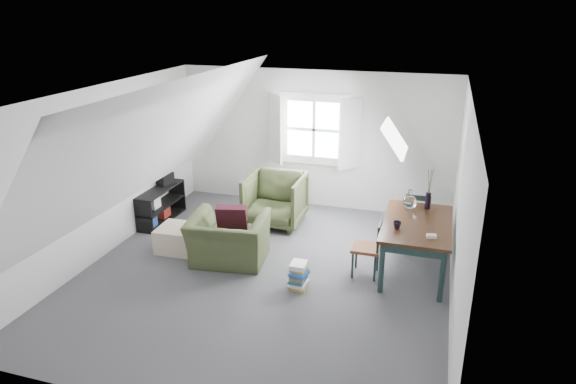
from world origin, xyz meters
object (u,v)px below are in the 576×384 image
(armchair_far, at_px, (275,223))
(magazine_stack, at_px, (299,276))
(armchair_near, at_px, (230,261))
(dining_chair_far, at_px, (417,218))
(dining_table, at_px, (417,229))
(media_shelf, at_px, (159,207))
(dining_chair_near, at_px, (368,247))
(ottoman, at_px, (178,238))

(armchair_far, xyz_separation_m, magazine_stack, (0.97, -1.94, 0.18))
(armchair_near, height_order, magazine_stack, magazine_stack)
(dining_chair_far, bearing_deg, dining_table, 92.52)
(armchair_near, relative_size, media_shelf, 0.94)
(armchair_near, distance_m, media_shelf, 2.05)
(armchair_near, xyz_separation_m, dining_chair_near, (2.00, 0.20, 0.42))
(dining_chair_near, bearing_deg, media_shelf, -123.68)
(armchair_near, distance_m, magazine_stack, 1.27)
(armchair_near, bearing_deg, armchair_far, -105.21)
(armchair_far, xyz_separation_m, dining_chair_far, (2.36, -0.15, 0.46))
(dining_chair_far, distance_m, media_shelf, 4.34)
(dining_table, bearing_deg, dining_chair_near, -161.09)
(ottoman, distance_m, dining_chair_far, 3.70)
(ottoman, bearing_deg, media_shelf, 133.50)
(magazine_stack, bearing_deg, ottoman, 165.21)
(dining_chair_near, bearing_deg, magazine_stack, -74.21)
(armchair_far, xyz_separation_m, dining_chair_near, (1.79, -1.31, 0.42))
(dining_chair_far, relative_size, dining_chair_near, 1.10)
(dining_chair_far, height_order, magazine_stack, dining_chair_far)
(dining_table, distance_m, dining_chair_far, 0.92)
(armchair_far, distance_m, magazine_stack, 2.17)
(dining_table, bearing_deg, magazine_stack, -152.71)
(dining_table, bearing_deg, dining_chair_far, 88.31)
(media_shelf, bearing_deg, ottoman, -42.51)
(dining_table, relative_size, media_shelf, 1.33)
(dining_chair_near, bearing_deg, dining_table, 91.98)
(dining_table, xyz_separation_m, media_shelf, (-4.37, 0.56, -0.40))
(magazine_stack, bearing_deg, dining_chair_near, 37.11)
(armchair_far, xyz_separation_m, dining_table, (2.40, -1.05, 0.66))
(dining_chair_far, xyz_separation_m, magazine_stack, (-1.39, -1.78, -0.28))
(armchair_near, distance_m, dining_table, 2.74)
(dining_chair_near, height_order, media_shelf, dining_chair_near)
(dining_chair_near, bearing_deg, ottoman, -109.95)
(ottoman, xyz_separation_m, dining_table, (3.52, 0.33, 0.48))
(ottoman, distance_m, dining_table, 3.57)
(dining_table, bearing_deg, ottoman, -178.98)
(armchair_near, distance_m, dining_chair_near, 2.05)
(armchair_near, distance_m, dining_chair_far, 2.95)
(dining_chair_near, distance_m, magazine_stack, 1.06)
(dining_chair_far, xyz_separation_m, dining_chair_near, (-0.57, -1.16, -0.04))
(dining_chair_near, bearing_deg, armchair_far, -147.64)
(armchair_far, height_order, media_shelf, media_shelf)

